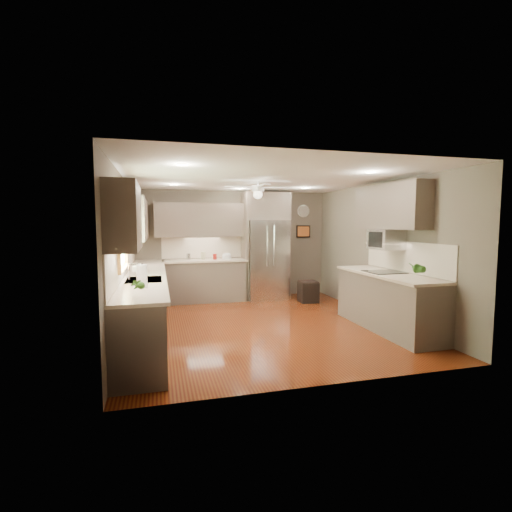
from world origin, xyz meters
name	(u,v)px	position (x,y,z in m)	size (l,w,h in m)	color
floor	(262,324)	(0.00, 0.00, 0.00)	(5.00, 5.00, 0.00)	#491409
ceiling	(263,179)	(0.00, 0.00, 2.50)	(5.00, 5.00, 0.00)	white
wall_back	(234,245)	(0.00, 2.50, 1.25)	(4.50, 4.50, 0.00)	brown
wall_front	(327,271)	(0.00, -2.50, 1.25)	(4.50, 4.50, 0.00)	brown
wall_left	(123,256)	(-2.25, 0.00, 1.25)	(5.00, 5.00, 0.00)	brown
wall_right	(379,250)	(2.25, 0.00, 1.25)	(5.00, 5.00, 0.00)	brown
canister_b	(188,257)	(-1.07, 2.25, 1.01)	(0.09, 0.09, 0.15)	silver
canister_c	(203,256)	(-0.75, 2.24, 1.03)	(0.10, 0.10, 0.17)	#B3AF86
canister_d	(215,257)	(-0.49, 2.19, 1.00)	(0.09, 0.09, 0.13)	maroon
soap_bottle	(136,269)	(-2.06, -0.02, 1.04)	(0.09, 0.09, 0.20)	white
potted_plant_left	(138,285)	(-1.95, -1.78, 1.07)	(0.14, 0.09, 0.26)	#295718
potted_plant_right	(416,268)	(1.91, -1.47, 1.10)	(0.18, 0.14, 0.32)	#295718
bowl	(227,258)	(-0.21, 2.21, 0.97)	(0.22, 0.22, 0.05)	#B3AF86
left_run	(145,301)	(-1.95, 0.15, 0.48)	(0.65, 4.70, 1.45)	brown
back_run	(205,280)	(-0.72, 2.20, 0.48)	(1.85, 0.65, 1.45)	brown
uppers	(213,217)	(-0.74, 0.71, 1.87)	(4.50, 4.70, 0.95)	brown
window	(121,238)	(-2.22, -0.50, 1.55)	(0.05, 1.12, 0.92)	#BFF2B2
sink	(144,282)	(-1.93, -0.50, 0.91)	(0.50, 0.70, 0.32)	silver
refrigerator	(266,248)	(0.70, 2.16, 1.19)	(1.06, 0.75, 2.45)	silver
right_run	(388,300)	(1.93, -0.80, 0.48)	(0.70, 2.20, 1.45)	brown
microwave	(386,239)	(2.03, -0.55, 1.48)	(0.43, 0.55, 0.34)	silver
ceiling_fan	(258,190)	(0.00, 0.30, 2.33)	(1.18, 1.18, 0.32)	white
recessed_lights	(254,181)	(-0.04, 0.40, 2.49)	(2.84, 3.14, 0.01)	white
wall_clock	(303,211)	(1.75, 2.48, 2.05)	(0.30, 0.03, 0.30)	white
framed_print	(303,231)	(1.75, 2.48, 1.55)	(0.36, 0.03, 0.30)	black
stool	(308,291)	(1.49, 1.50, 0.24)	(0.42, 0.42, 0.47)	black
paper_towel	(142,277)	(-1.93, -1.22, 1.08)	(0.13, 0.13, 0.33)	white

